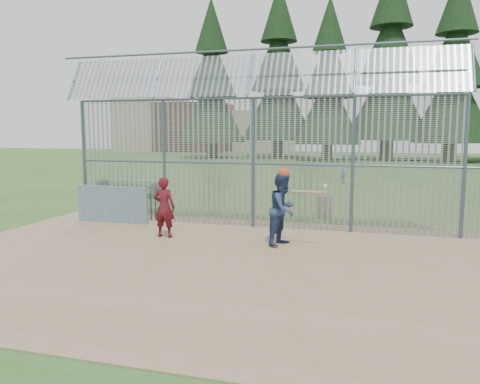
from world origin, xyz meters
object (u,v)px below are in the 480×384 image
(dugout_wall, at_px, (112,204))
(trash_can, at_px, (325,206))
(batter, at_px, (283,209))
(onlooker, at_px, (164,207))
(bleacher, at_px, (129,187))

(dugout_wall, height_order, trash_can, dugout_wall)
(dugout_wall, xyz_separation_m, batter, (5.94, -1.51, 0.35))
(dugout_wall, xyz_separation_m, onlooker, (2.56, -1.51, 0.25))
(dugout_wall, relative_size, onlooker, 1.46)
(onlooker, xyz_separation_m, trash_can, (4.04, 4.47, -0.49))
(bleacher, bearing_deg, onlooker, -54.84)
(batter, relative_size, trash_can, 2.32)
(trash_can, bearing_deg, onlooker, -132.16)
(dugout_wall, height_order, batter, batter)
(dugout_wall, distance_m, trash_can, 7.23)
(dugout_wall, bearing_deg, onlooker, -30.64)
(dugout_wall, relative_size, bleacher, 0.83)
(dugout_wall, bearing_deg, bleacher, 114.34)
(bleacher, bearing_deg, batter, -40.72)
(dugout_wall, bearing_deg, trash_can, 24.09)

